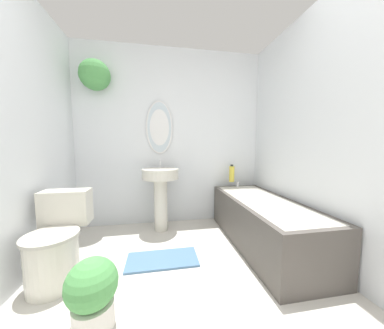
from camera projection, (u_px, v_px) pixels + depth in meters
name	position (u px, v px, depth m)	size (l,w,h in m)	color
wall_back	(164.00, 131.00, 2.66)	(2.63, 0.36, 2.40)	silver
wall_left	(1.00, 129.00, 1.36)	(0.06, 2.35, 2.40)	silver
wall_right	(318.00, 133.00, 1.80)	(0.06, 2.35, 2.40)	silver
toilet	(57.00, 243.00, 1.53)	(0.39, 0.55, 0.69)	beige
pedestal_sink	(161.00, 187.00, 2.44)	(0.46, 0.46, 0.90)	beige
bathtub	(263.00, 221.00, 2.10)	(0.63, 1.56, 0.58)	#4C4742
shampoo_bottle	(232.00, 174.00, 2.73)	(0.07, 0.07, 0.24)	gold
potted_plant	(92.00, 292.00, 1.12)	(0.29, 0.29, 0.43)	silver
bath_mat	(162.00, 259.00, 1.82)	(0.66, 0.32, 0.02)	#4C7093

